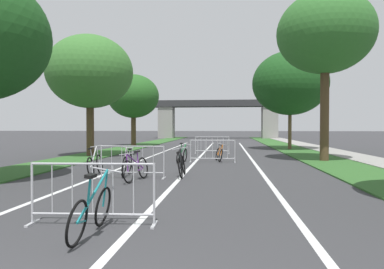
# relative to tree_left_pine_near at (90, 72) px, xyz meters

# --- Properties ---
(grass_verge_left) EXTENTS (2.47, 60.13, 0.05)m
(grass_verge_left) POSITION_rel_tree_left_pine_near_xyz_m (-0.07, 7.51, -4.72)
(grass_verge_left) COLOR #2D5B26
(grass_verge_left) RESTS_ON ground
(grass_verge_right) EXTENTS (2.47, 60.13, 0.05)m
(grass_verge_right) POSITION_rel_tree_left_pine_near_xyz_m (12.42, 7.51, -4.72)
(grass_verge_right) COLOR #2D5B26
(grass_verge_right) RESTS_ON ground
(sidewalk_path_right) EXTENTS (1.97, 60.13, 0.08)m
(sidewalk_path_right) POSITION_rel_tree_left_pine_near_xyz_m (14.65, 7.51, -4.70)
(sidewalk_path_right) COLOR gray
(sidewalk_path_right) RESTS_ON ground
(lane_stripe_center) EXTENTS (0.14, 34.79, 0.01)m
(lane_stripe_center) POSITION_rel_tree_left_pine_near_xyz_m (6.18, 0.31, -4.74)
(lane_stripe_center) COLOR silver
(lane_stripe_center) RESTS_ON ground
(lane_stripe_right_lane) EXTENTS (0.14, 34.79, 0.01)m
(lane_stripe_right_lane) POSITION_rel_tree_left_pine_near_xyz_m (8.93, 0.31, -4.74)
(lane_stripe_right_lane) COLOR silver
(lane_stripe_right_lane) RESTS_ON ground
(lane_stripe_left_lane) EXTENTS (0.14, 34.79, 0.01)m
(lane_stripe_left_lane) POSITION_rel_tree_left_pine_near_xyz_m (3.42, 0.31, -4.74)
(lane_stripe_left_lane) COLOR silver
(lane_stripe_left_lane) RESTS_ON ground
(overpass_bridge) EXTENTS (19.10, 2.80, 5.59)m
(overpass_bridge) POSITION_rel_tree_left_pine_near_xyz_m (6.18, 32.61, -1.00)
(overpass_bridge) COLOR #2D2D30
(overpass_bridge) RESTS_ON ground
(tree_left_pine_near) EXTENTS (4.80, 4.80, 6.80)m
(tree_left_pine_near) POSITION_rel_tree_left_pine_near_xyz_m (0.00, 0.00, 0.00)
(tree_left_pine_near) COLOR #4C3823
(tree_left_pine_near) RESTS_ON ground
(tree_left_maple_mid) EXTENTS (4.46, 4.46, 6.25)m
(tree_left_maple_mid) POSITION_rel_tree_left_pine_near_xyz_m (-0.49, 10.84, -0.41)
(tree_left_maple_mid) COLOR #4C3823
(tree_left_maple_mid) RESTS_ON ground
(tree_right_oak_mid) EXTENTS (4.54, 4.54, 8.08)m
(tree_right_oak_mid) POSITION_rel_tree_left_pine_near_xyz_m (12.32, -1.67, 1.37)
(tree_right_oak_mid) COLOR #4C3823
(tree_right_oak_mid) RESTS_ON ground
(tree_right_cypress_far) EXTENTS (5.46, 5.46, 7.18)m
(tree_right_cypress_far) POSITION_rel_tree_left_pine_near_xyz_m (12.23, 7.13, 0.11)
(tree_right_cypress_far) COLOR brown
(tree_right_cypress_far) RESTS_ON ground
(crowd_barrier_nearest) EXTENTS (2.17, 0.56, 1.05)m
(crowd_barrier_nearest) POSITION_rel_tree_left_pine_near_xyz_m (5.44, -13.27, -4.23)
(crowd_barrier_nearest) COLOR #ADADB2
(crowd_barrier_nearest) RESTS_ON ground
(crowd_barrier_second) EXTENTS (2.15, 0.47, 1.05)m
(crowd_barrier_second) POSITION_rel_tree_left_pine_near_xyz_m (4.63, -7.91, -4.23)
(crowd_barrier_second) COLOR #ADADB2
(crowd_barrier_second) RESTS_ON ground
(crowd_barrier_third) EXTENTS (2.16, 0.50, 1.05)m
(crowd_barrier_third) POSITION_rel_tree_left_pine_near_xyz_m (7.00, -2.55, -4.23)
(crowd_barrier_third) COLOR #ADADB2
(crowd_barrier_third) RESTS_ON ground
(crowd_barrier_fourth) EXTENTS (2.15, 0.47, 1.05)m
(crowd_barrier_fourth) POSITION_rel_tree_left_pine_near_xyz_m (6.74, 2.81, -4.23)
(crowd_barrier_fourth) COLOR #ADADB2
(crowd_barrier_fourth) RESTS_ON ground
(bicycle_orange_0) EXTENTS (0.68, 1.63, 0.91)m
(bicycle_orange_0) POSITION_rel_tree_left_pine_near_xyz_m (7.30, -2.06, -4.39)
(bicycle_orange_0) COLOR black
(bicycle_orange_0) RESTS_ON ground
(bicycle_silver_1) EXTENTS (0.52, 1.77, 1.02)m
(bicycle_silver_1) POSITION_rel_tree_left_pine_near_xyz_m (3.24, -7.56, -4.36)
(bicycle_silver_1) COLOR black
(bicycle_silver_1) RESTS_ON ground
(bicycle_white_2) EXTENTS (0.50, 1.78, 1.02)m
(bicycle_white_2) POSITION_rel_tree_left_pine_near_xyz_m (4.28, -7.31, -4.35)
(bicycle_white_2) COLOR black
(bicycle_white_2) RESTS_ON ground
(bicycle_black_3) EXTENTS (0.55, 1.66, 0.97)m
(bicycle_black_3) POSITION_rel_tree_left_pine_near_xyz_m (6.17, -7.42, -4.37)
(bicycle_black_3) COLOR black
(bicycle_black_3) RESTS_ON ground
(bicycle_purple_4) EXTENTS (0.63, 1.71, 0.91)m
(bicycle_purple_4) POSITION_rel_tree_left_pine_near_xyz_m (4.90, -8.48, -4.36)
(bicycle_purple_4) COLOR black
(bicycle_purple_4) RESTS_ON ground
(bicycle_green_5) EXTENTS (0.58, 1.66, 0.94)m
(bicycle_green_5) POSITION_rel_tree_left_pine_near_xyz_m (5.61, -2.95, -4.39)
(bicycle_green_5) COLOR black
(bicycle_green_5) RESTS_ON ground
(bicycle_teal_6) EXTENTS (0.49, 1.68, 0.99)m
(bicycle_teal_6) POSITION_rel_tree_left_pine_near_xyz_m (5.66, -13.85, -4.36)
(bicycle_teal_6) COLOR black
(bicycle_teal_6) RESTS_ON ground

